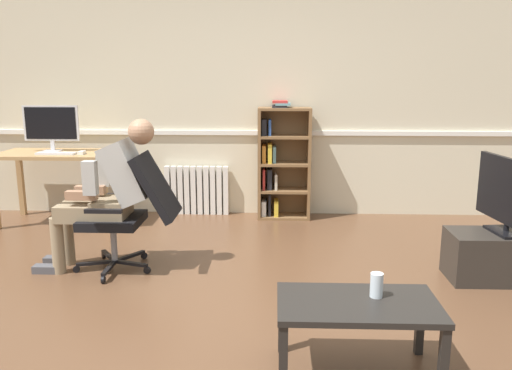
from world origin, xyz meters
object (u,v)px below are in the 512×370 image
Objects in this scene: imac_monitor at (51,125)px; tv_screen at (510,195)px; radiator at (197,190)px; computer_mouse at (82,153)px; keyboard at (56,153)px; tv_stand at (503,256)px; computer_desk at (58,163)px; office_chair at (132,207)px; bookshelf at (281,163)px; drinking_glass at (377,285)px; coffee_table at (358,311)px; person_seated at (107,191)px.

imac_monitor reaches higher than tv_screen.
computer_mouse is at bearing -154.97° from radiator.
keyboard is 0.47× the size of tv_stand.
computer_desk is 12.14× the size of computer_mouse.
tv_screen reaches higher than radiator.
keyboard is 1.53m from radiator.
office_chair is at bearing -55.42° from computer_mouse.
drinking_glass is at bearing -80.99° from bookshelf.
computer_desk is 4.31m from tv_stand.
tv_stand is at bearing 45.19° from coffee_table.
computer_desk reaches higher than drinking_glass.
keyboard is at bearing 135.27° from coffee_table.
drinking_glass reaches higher than coffee_table.
drinking_glass is (-1.22, -1.27, 0.28)m from tv_stand.
radiator is at bearing 21.44° from keyboard.
office_chair is at bearing -49.54° from computer_desk.
person_seated reaches higher than radiator.
radiator is at bearing 174.09° from bookshelf.
coffee_table is 0.17m from drinking_glass.
tv_screen is (3.73, -1.33, -0.10)m from computer_mouse.
computer_mouse is 0.08× the size of person_seated.
keyboard is at bearing -60.20° from imac_monitor.
keyboard reaches higher than tv_stand.
keyboard is 3.94× the size of computer_mouse.
keyboard is 0.32× the size of person_seated.
keyboard is 2.34m from bookshelf.
imac_monitor is at bearing -139.16° from office_chair.
person_seated is 2.32m from drinking_glass.
tv_screen reaches higher than tv_stand.
imac_monitor is 4.47m from tv_stand.
computer_mouse is 0.77× the size of drinking_glass.
imac_monitor is 4.51× the size of drinking_glass.
person_seated reaches higher than keyboard.
radiator is at bearing 48.35° from tv_screen.
computer_desk is at bearing 158.35° from computer_mouse.
bookshelf is (2.03, 0.41, -0.16)m from computer_mouse.
tv_stand is at bearing -19.79° from computer_desk.
office_chair reaches higher than radiator.
coffee_table is (2.71, -2.78, -0.29)m from computer_desk.
imac_monitor is at bearing 152.67° from computer_mouse.
drinking_glass is (2.81, -2.72, -0.18)m from computer_desk.
keyboard is at bearing -142.92° from person_seated.
office_chair reaches higher than drinking_glass.
keyboard is 1.65m from office_chair.
bookshelf is (2.34, 0.29, -0.04)m from computer_desk.
computer_desk is 1.28× the size of office_chair.
radiator is 0.82× the size of tv_screen.
computer_desk is 3.92m from drinking_glass.
keyboard is 3.80m from drinking_glass.
imac_monitor is 4.05m from coffee_table.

